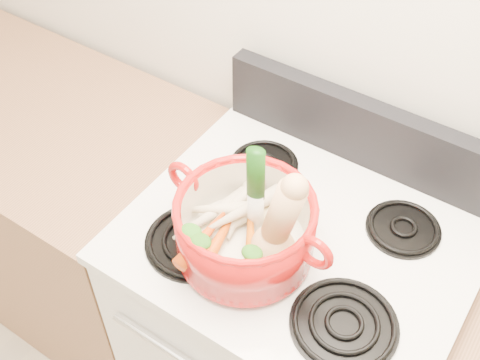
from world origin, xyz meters
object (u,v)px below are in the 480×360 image
Objects in this scene: dutch_oven at (245,228)px; squash at (275,222)px; leek at (256,190)px; stove_body at (289,339)px.

squash is at bearing -3.73° from dutch_oven.
leek reaches higher than dutch_oven.
stove_body is at bearing 31.89° from leek.
dutch_oven reaches higher than stove_body.
dutch_oven is at bearing -122.18° from stove_body.
dutch_oven is 0.09m from leek.
squash is (0.08, -0.01, 0.08)m from dutch_oven.
stove_body is 3.61× the size of leek.
dutch_oven is 1.18× the size of leek.
dutch_oven is 1.20× the size of squash.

